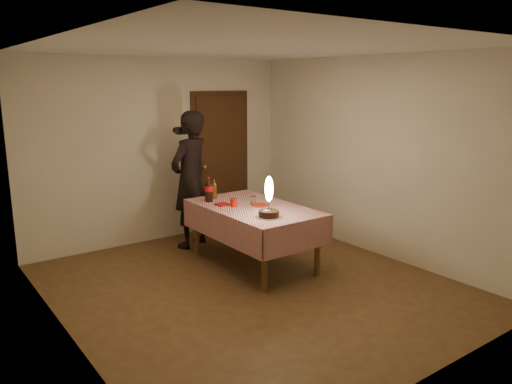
% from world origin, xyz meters
% --- Properties ---
extents(ground, '(4.00, 4.50, 0.01)m').
position_xyz_m(ground, '(0.00, 0.00, 0.00)').
color(ground, brown).
rests_on(ground, ground).
extents(room_shell, '(4.04, 4.54, 2.62)m').
position_xyz_m(room_shell, '(0.03, 0.08, 1.65)').
color(room_shell, silver).
rests_on(room_shell, ground).
extents(dining_table, '(1.02, 1.72, 0.76)m').
position_xyz_m(dining_table, '(0.41, 0.54, 0.66)').
color(dining_table, brown).
rests_on(dining_table, ground).
extents(birthday_cake, '(0.29, 0.29, 0.47)m').
position_xyz_m(birthday_cake, '(0.26, 0.04, 0.90)').
color(birthday_cake, white).
rests_on(birthday_cake, dining_table).
extents(red_plate, '(0.22, 0.22, 0.01)m').
position_xyz_m(red_plate, '(0.50, 0.54, 0.76)').
color(red_plate, red).
rests_on(red_plate, dining_table).
extents(red_cup, '(0.08, 0.08, 0.10)m').
position_xyz_m(red_cup, '(0.20, 0.68, 0.81)').
color(red_cup, '#B3170C').
rests_on(red_cup, dining_table).
extents(clear_cup, '(0.07, 0.07, 0.09)m').
position_xyz_m(clear_cup, '(0.50, 0.67, 0.80)').
color(clear_cup, silver).
rests_on(clear_cup, dining_table).
extents(napkin_stack, '(0.15, 0.15, 0.02)m').
position_xyz_m(napkin_stack, '(0.13, 0.82, 0.77)').
color(napkin_stack, '#A21213').
rests_on(napkin_stack, dining_table).
extents(cola_bottle, '(0.10, 0.10, 0.32)m').
position_xyz_m(cola_bottle, '(0.10, 1.08, 0.91)').
color(cola_bottle, black).
rests_on(cola_bottle, dining_table).
extents(amber_bottle_left, '(0.06, 0.06, 0.26)m').
position_xyz_m(amber_bottle_left, '(0.25, 1.20, 0.88)').
color(amber_bottle_left, '#613A10').
rests_on(amber_bottle_left, dining_table).
extents(photographer, '(0.81, 0.69, 1.88)m').
position_xyz_m(photographer, '(0.16, 1.68, 0.94)').
color(photographer, black).
rests_on(photographer, ground).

